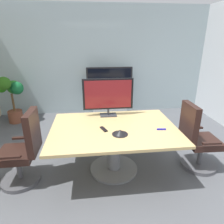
{
  "coord_description": "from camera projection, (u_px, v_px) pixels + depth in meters",
  "views": [
    {
      "loc": [
        -0.36,
        -2.54,
        1.98
      ],
      "look_at": [
        -0.03,
        0.33,
        0.9
      ],
      "focal_mm": 31.28,
      "sensor_mm": 36.0,
      "label": 1
    }
  ],
  "objects": [
    {
      "name": "wall_back_glass_partition",
      "position": [
        102.0,
        61.0,
        5.28
      ],
      "size": [
        5.75,
        0.1,
        2.83
      ],
      "primitive_type": "cube",
      "color": "#9EB2B7",
      "rests_on": "ground"
    },
    {
      "name": "office_chair_left",
      "position": [
        23.0,
        154.0,
        2.76
      ],
      "size": [
        0.6,
        0.57,
        1.09
      ],
      "rotation": [
        0.0,
        0.0,
        -1.57
      ],
      "color": "#4C4C51",
      "rests_on": "ground"
    },
    {
      "name": "wall_display_unit",
      "position": [
        110.0,
        99.0,
        5.31
      ],
      "size": [
        1.2,
        0.36,
        1.31
      ],
      "color": "#B7BABC",
      "rests_on": "ground"
    },
    {
      "name": "conference_table",
      "position": [
        114.0,
        138.0,
        2.97
      ],
      "size": [
        1.86,
        1.34,
        0.75
      ],
      "color": "tan",
      "rests_on": "ground"
    },
    {
      "name": "conference_phone",
      "position": [
        120.0,
        132.0,
        2.68
      ],
      "size": [
        0.22,
        0.22,
        0.07
      ],
      "color": "black",
      "rests_on": "conference_table"
    },
    {
      "name": "whiteboard_marker",
      "position": [
        161.0,
        129.0,
        2.82
      ],
      "size": [
        0.13,
        0.03,
        0.02
      ],
      "primitive_type": "cube",
      "rotation": [
        0.0,
        0.0,
        -0.08
      ],
      "color": "#1919A5",
      "rests_on": "conference_table"
    },
    {
      "name": "office_chair_right",
      "position": [
        197.0,
        142.0,
        3.07
      ],
      "size": [
        0.6,
        0.58,
        1.09
      ],
      "rotation": [
        0.0,
        0.0,
        1.54
      ],
      "color": "#4C4C51",
      "rests_on": "ground"
    },
    {
      "name": "potted_plant",
      "position": [
        12.0,
        94.0,
        4.7
      ],
      "size": [
        0.63,
        0.65,
        1.19
      ],
      "color": "brown",
      "rests_on": "ground"
    },
    {
      "name": "ground_plane",
      "position": [
        116.0,
        172.0,
        3.1
      ],
      "size": [
        6.76,
        6.76,
        0.0
      ],
      "primitive_type": "plane",
      "color": "#515459"
    },
    {
      "name": "remote_control",
      "position": [
        104.0,
        129.0,
        2.83
      ],
      "size": [
        0.11,
        0.18,
        0.02
      ],
      "primitive_type": "cube",
      "rotation": [
        0.0,
        0.0,
        0.36
      ],
      "color": "black",
      "rests_on": "conference_table"
    },
    {
      "name": "tv_monitor",
      "position": [
        108.0,
        95.0,
        3.24
      ],
      "size": [
        0.84,
        0.18,
        0.64
      ],
      "color": "#333338",
      "rests_on": "conference_table"
    }
  ]
}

